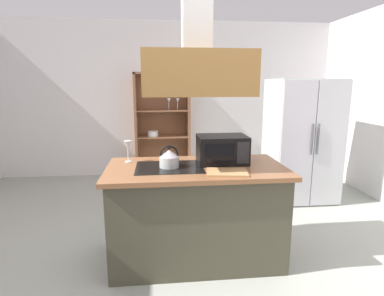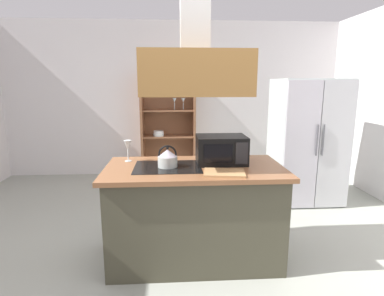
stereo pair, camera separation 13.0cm
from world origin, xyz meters
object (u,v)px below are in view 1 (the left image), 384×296
(dish_cabinet, at_px, (162,131))
(wine_glass_on_counter, at_px, (128,146))
(microwave, at_px, (222,149))
(refrigerator, at_px, (301,140))
(kettle, at_px, (169,158))
(cutting_board, at_px, (227,172))

(dish_cabinet, xyz_separation_m, wine_glass_on_counter, (-0.36, -2.51, 0.24))
(microwave, bearing_deg, refrigerator, 43.07)
(kettle, bearing_deg, dish_cabinet, 90.51)
(kettle, xyz_separation_m, microwave, (0.50, 0.12, 0.05))
(dish_cabinet, bearing_deg, cutting_board, -80.54)
(wine_glass_on_counter, bearing_deg, refrigerator, 27.49)
(dish_cabinet, distance_m, wine_glass_on_counter, 2.55)
(refrigerator, height_order, kettle, refrigerator)
(refrigerator, height_order, microwave, refrigerator)
(refrigerator, height_order, wine_glass_on_counter, refrigerator)
(kettle, bearing_deg, cutting_board, -27.18)
(kettle, distance_m, cutting_board, 0.54)
(refrigerator, distance_m, dish_cabinet, 2.34)
(cutting_board, distance_m, microwave, 0.38)
(kettle, bearing_deg, microwave, 13.19)
(cutting_board, bearing_deg, refrigerator, 49.43)
(refrigerator, height_order, cutting_board, refrigerator)
(dish_cabinet, bearing_deg, refrigerator, -34.23)
(microwave, bearing_deg, wine_glass_on_counter, 172.13)
(dish_cabinet, distance_m, cutting_board, 3.04)
(refrigerator, bearing_deg, microwave, -136.93)
(kettle, xyz_separation_m, cutting_board, (0.47, -0.24, -0.08))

